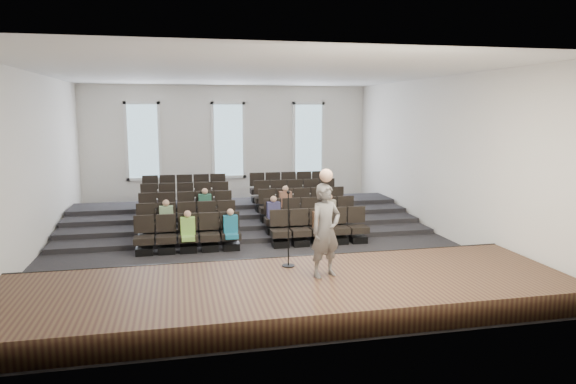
% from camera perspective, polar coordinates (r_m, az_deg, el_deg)
% --- Properties ---
extents(ground, '(14.00, 14.00, 0.00)m').
position_cam_1_polar(ground, '(15.58, -3.91, -5.67)').
color(ground, black).
rests_on(ground, ground).
extents(ceiling, '(12.00, 14.00, 0.02)m').
position_cam_1_polar(ceiling, '(15.10, -4.12, 13.04)').
color(ceiling, white).
rests_on(ceiling, ground).
extents(wall_back, '(12.00, 0.04, 5.00)m').
position_cam_1_polar(wall_back, '(22.08, -6.64, 5.22)').
color(wall_back, silver).
rests_on(wall_back, ground).
extents(wall_front, '(12.00, 0.04, 5.00)m').
position_cam_1_polar(wall_front, '(8.31, 2.97, -1.03)').
color(wall_front, silver).
rests_on(wall_front, ground).
extents(wall_left, '(0.04, 14.00, 5.00)m').
position_cam_1_polar(wall_left, '(15.47, -26.68, 2.70)').
color(wall_left, silver).
rests_on(wall_left, ground).
extents(wall_right, '(0.04, 14.00, 5.00)m').
position_cam_1_polar(wall_right, '(17.07, 16.47, 3.80)').
color(wall_right, silver).
rests_on(wall_right, ground).
extents(stage, '(11.80, 3.60, 0.50)m').
position_cam_1_polar(stage, '(10.71, 0.13, -11.19)').
color(stage, '#4E3721').
rests_on(stage, ground).
extents(stage_lip, '(11.80, 0.06, 0.52)m').
position_cam_1_polar(stage_lip, '(12.35, -1.65, -8.40)').
color(stage_lip, black).
rests_on(stage_lip, ground).
extents(risers, '(11.80, 4.80, 0.60)m').
position_cam_1_polar(risers, '(18.59, -5.34, -2.65)').
color(risers, black).
rests_on(risers, ground).
extents(seating_rows, '(6.80, 4.70, 1.67)m').
position_cam_1_polar(seating_rows, '(16.91, -4.69, -2.14)').
color(seating_rows, black).
rests_on(seating_rows, ground).
extents(windows, '(8.44, 0.10, 3.24)m').
position_cam_1_polar(windows, '(22.00, -6.63, 5.72)').
color(windows, white).
rests_on(windows, wall_back).
extents(audience, '(5.45, 2.64, 1.10)m').
position_cam_1_polar(audience, '(15.70, -4.11, -2.52)').
color(audience, '#83BF4C').
rests_on(audience, seating_rows).
extents(speaker, '(0.83, 0.69, 1.97)m').
position_cam_1_polar(speaker, '(10.73, 4.19, -4.28)').
color(speaker, '#5C5958').
rests_on(speaker, stage).
extents(mic_stand, '(0.29, 0.29, 1.72)m').
position_cam_1_polar(mic_stand, '(11.48, 0.04, -5.80)').
color(mic_stand, black).
rests_on(mic_stand, stage).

